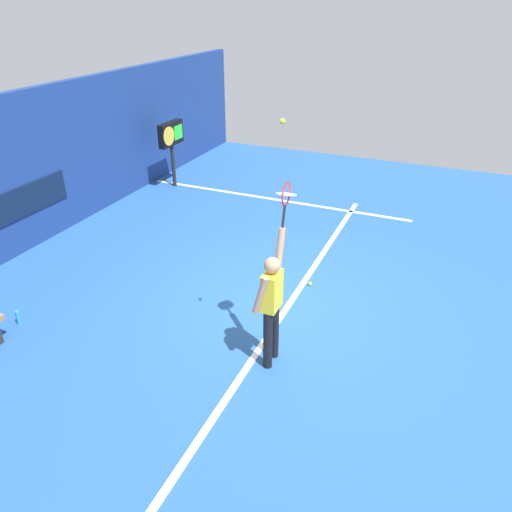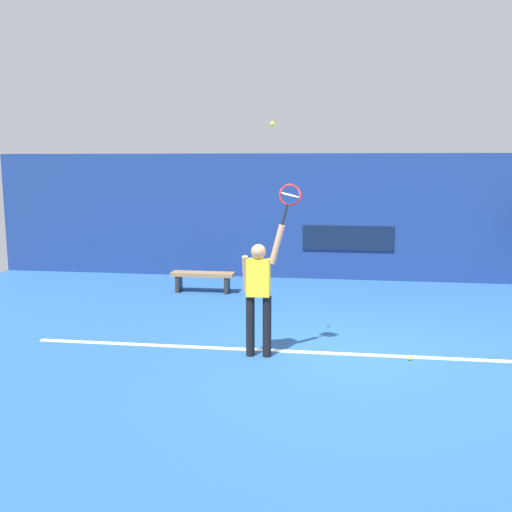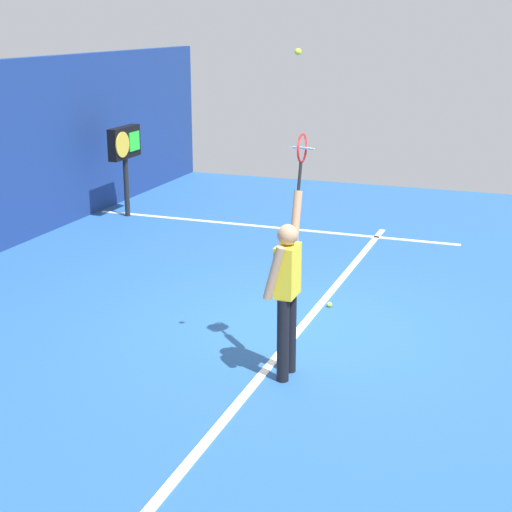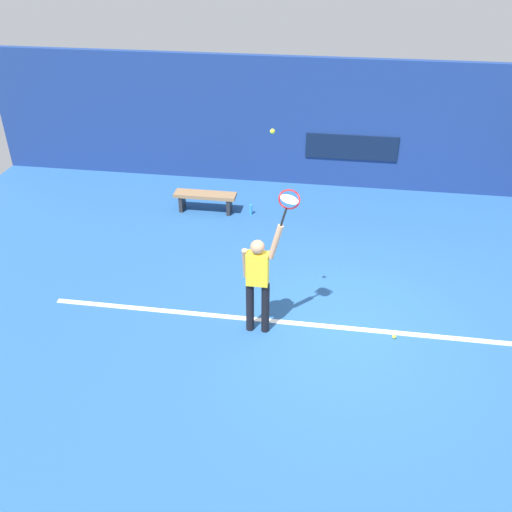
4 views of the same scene
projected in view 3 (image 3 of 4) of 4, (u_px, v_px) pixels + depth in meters
The scene contains 8 objects.
ground_plane at pixel (298, 326), 9.80m from camera, with size 18.00×18.00×0.00m, color #23518C.
court_baseline at pixel (302, 327), 9.78m from camera, with size 10.00×0.10×0.01m, color white.
court_sideline at pixel (267, 227), 14.47m from camera, with size 0.10×7.00×0.01m, color white.
tennis_player at pixel (287, 287), 8.16m from camera, with size 0.63×0.31×1.98m.
tennis_racket at pixel (302, 151), 8.15m from camera, with size 0.38×0.27×0.63m.
tennis_ball at pixel (298, 52), 7.63m from camera, with size 0.07×0.07×0.07m, color #CCE033.
scoreboard_clock at pixel (125, 147), 14.91m from camera, with size 0.96×0.20×1.74m.
spare_ball at pixel (329, 305), 10.45m from camera, with size 0.07×0.07×0.07m, color #CCE033.
Camera 3 is at (-8.74, -2.67, 3.69)m, focal length 54.86 mm.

